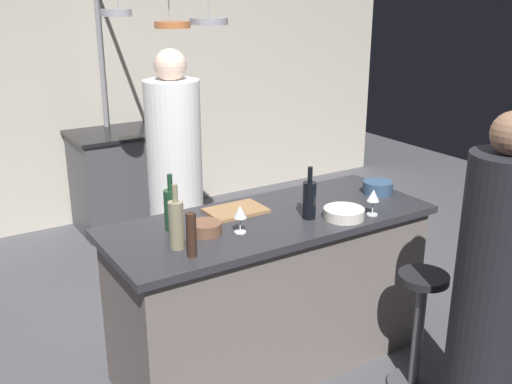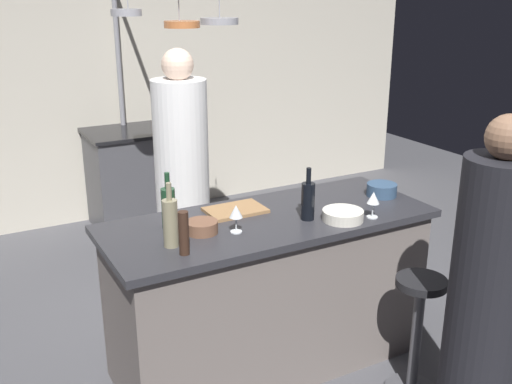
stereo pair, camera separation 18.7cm
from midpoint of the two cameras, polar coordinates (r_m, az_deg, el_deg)
ground_plane at (r=3.62m, az=-0.23°, el=-15.84°), size 9.00×9.00×0.00m
back_wall at (r=5.66m, az=-15.89°, el=10.39°), size 6.40×0.16×2.60m
kitchen_island at (r=3.39m, az=-0.24°, el=-9.52°), size 1.80×0.72×0.90m
stove_range at (r=5.47m, az=-13.88°, el=1.09°), size 0.80×0.64×0.89m
chef at (r=4.04m, az=-9.01°, el=0.36°), size 0.36×0.36×1.72m
bar_stool_right at (r=3.30m, az=13.76°, el=-12.43°), size 0.28×0.28×0.68m
guest_right at (r=2.90m, az=19.87°, el=-9.46°), size 0.34×0.34×1.59m
overhead_pot_rack at (r=4.67m, az=-11.93°, el=13.63°), size 0.88×1.56×2.17m
cutting_board at (r=3.27m, az=-3.59°, el=-1.80°), size 0.32×0.22×0.02m
pepper_mill at (r=2.73m, az=-8.19°, el=-4.11°), size 0.05×0.05×0.21m
wine_bottle_green at (r=3.04m, az=-9.90°, el=-1.62°), size 0.07×0.07×0.30m
wine_bottle_white at (r=2.82m, az=-9.55°, el=-3.05°), size 0.07×0.07×0.32m
wine_bottle_dark at (r=3.15m, az=3.46°, el=-0.70°), size 0.07×0.07×0.29m
wine_glass_near_left_guest at (r=3.24m, az=9.59°, el=-0.47°), size 0.07×0.07×0.15m
wine_glass_by_chef at (r=2.96m, az=-3.35°, el=-2.06°), size 0.07×0.07×0.15m
mixing_bowl_wooden at (r=2.99m, az=-6.63°, el=-3.49°), size 0.16×0.16×0.06m
mixing_bowl_blue at (r=3.62m, az=10.17°, el=0.42°), size 0.18×0.18×0.07m
mixing_bowl_ceramic at (r=3.19m, az=6.78°, el=-2.07°), size 0.22×0.22×0.06m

